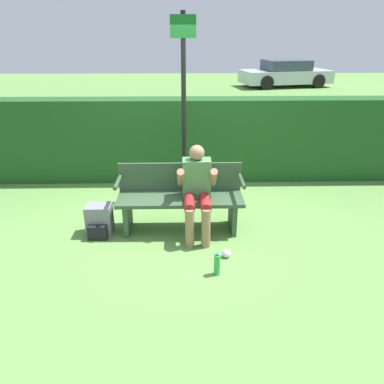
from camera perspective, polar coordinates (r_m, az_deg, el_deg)
name	(u,v)px	position (r m, az deg, el deg)	size (l,w,h in m)	color
ground_plane	(181,229)	(4.99, -1.75, -5.68)	(40.00, 40.00, 0.00)	#5B8942
hedge_back	(181,140)	(6.49, -1.73, 7.94)	(12.00, 0.47, 1.40)	#1E4C1E
park_bench	(180,197)	(4.85, -1.81, -0.76)	(1.61, 0.50, 0.85)	#334C33
person_seated	(197,188)	(4.65, 0.76, 0.66)	(0.49, 0.65, 1.14)	#4C7F4C
backpack	(99,221)	(4.95, -13.94, -4.24)	(0.32, 0.34, 0.39)	slate
water_bottle	(217,264)	(4.09, 3.83, -10.96)	(0.07, 0.07, 0.26)	green
signpost	(184,98)	(5.60, -1.27, 14.09)	(0.35, 0.09, 2.68)	black
parked_car	(285,74)	(18.91, 14.03, 17.08)	(4.34, 2.53, 1.20)	#B7BCC6
litter_crumple	(226,253)	(4.41, 5.27, -9.29)	(0.10, 0.10, 0.10)	silver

